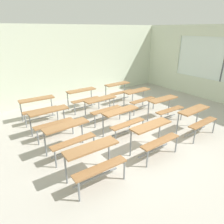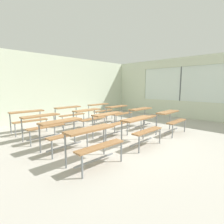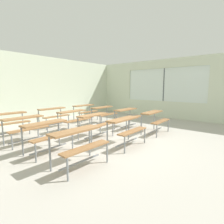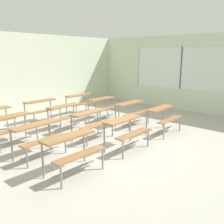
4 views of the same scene
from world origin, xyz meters
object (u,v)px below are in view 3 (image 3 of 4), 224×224
object	(u,v)px
desk_bench_r1c2	(128,114)
desk_bench_r3c0	(9,119)
desk_bench_r0c2	(155,117)
desk_bench_r1c1	(96,120)
desk_bench_r0c1	(126,125)
desk_bench_r2c1	(74,116)
desk_bench_r1c0	(48,130)
desk_bench_r2c2	(104,111)
desk_bench_r0c0	(79,139)
desk_bench_r3c1	(54,113)
desk_bench_r2c0	(25,124)
desk_bench_r3c2	(85,109)

from	to	relation	value
desk_bench_r1c2	desk_bench_r3c0	xyz separation A→B (m)	(-3.35, 2.39, 0.00)
desk_bench_r0c2	desk_bench_r1c1	bearing A→B (deg)	144.53
desk_bench_r0c1	desk_bench_r2c1	world-z (taller)	same
desk_bench_r1c0	desk_bench_r1c2	xyz separation A→B (m)	(3.36, -0.03, 0.00)
desk_bench_r1c0	desk_bench_r2c1	bearing A→B (deg)	31.59
desk_bench_r1c1	desk_bench_r0c2	bearing A→B (deg)	-36.00
desk_bench_r2c2	desk_bench_r1c2	bearing A→B (deg)	-89.51
desk_bench_r0c0	desk_bench_r3c1	world-z (taller)	same
desk_bench_r2c0	desk_bench_r2c1	size ratio (longest dim) A/B	0.99
desk_bench_r1c2	desk_bench_r3c1	bearing A→B (deg)	125.67
desk_bench_r2c2	desk_bench_r3c1	bearing A→B (deg)	141.28
desk_bench_r1c1	desk_bench_r2c0	xyz separation A→B (m)	(-1.63, 1.18, 0.00)
desk_bench_r0c1	desk_bench_r0c2	world-z (taller)	same
desk_bench_r2c2	desk_bench_r1c0	bearing A→B (deg)	-162.11
desk_bench_r0c1	desk_bench_r0c2	size ratio (longest dim) A/B	0.99
desk_bench_r3c1	desk_bench_r1c1	bearing A→B (deg)	-91.35
desk_bench_r0c0	desk_bench_r3c0	xyz separation A→B (m)	(0.01, 3.54, 0.00)
desk_bench_r1c0	desk_bench_r1c1	distance (m)	1.62
desk_bench_r0c1	desk_bench_r2c2	world-z (taller)	same
desk_bench_r1c1	desk_bench_r3c0	world-z (taller)	same
desk_bench_r0c0	desk_bench_r2c2	xyz separation A→B (m)	(3.32, 2.35, 0.00)
desk_bench_r0c1	desk_bench_r2c2	distance (m)	2.89
desk_bench_r1c1	desk_bench_r3c2	xyz separation A→B (m)	(1.71, 2.39, 0.00)
desk_bench_r0c0	desk_bench_r2c2	distance (m)	4.07
desk_bench_r0c1	desk_bench_r1c0	size ratio (longest dim) A/B	0.98
desk_bench_r2c0	desk_bench_r3c1	size ratio (longest dim) A/B	1.01
desk_bench_r1c2	desk_bench_r1c1	bearing A→B (deg)	-179.45
desk_bench_r3c2	desk_bench_r1c2	bearing A→B (deg)	-90.30
desk_bench_r0c1	desk_bench_r1c0	xyz separation A→B (m)	(-1.64, 1.17, 0.00)
desk_bench_r1c2	desk_bench_r2c0	distance (m)	3.58
desk_bench_r2c2	desk_bench_r3c2	size ratio (longest dim) A/B	1.00
desk_bench_r0c0	desk_bench_r3c1	distance (m)	3.97
desk_bench_r0c2	desk_bench_r2c0	bearing A→B (deg)	143.53
desk_bench_r0c2	desk_bench_r1c2	world-z (taller)	same
desk_bench_r1c1	desk_bench_r1c0	bearing A→B (deg)	177.42
desk_bench_r2c1	desk_bench_r3c1	xyz separation A→B (m)	(-0.04, 1.25, 0.00)
desk_bench_r1c0	desk_bench_r3c1	distance (m)	2.94
desk_bench_r1c2	desk_bench_r2c1	xyz separation A→B (m)	(-1.66, 1.20, 0.00)
desk_bench_r2c1	desk_bench_r3c1	distance (m)	1.26
desk_bench_r1c1	desk_bench_r1c2	world-z (taller)	same
desk_bench_r1c2	desk_bench_r2c2	xyz separation A→B (m)	(-0.05, 1.21, 0.00)
desk_bench_r2c0	desk_bench_r1c2	bearing A→B (deg)	-20.74
desk_bench_r0c1	desk_bench_r3c1	size ratio (longest dim) A/B	1.01
desk_bench_r0c1	desk_bench_r1c1	size ratio (longest dim) A/B	0.99
desk_bench_r0c1	desk_bench_r2c0	size ratio (longest dim) A/B	1.00
desk_bench_r0c2	desk_bench_r1c0	world-z (taller)	same
desk_bench_r2c0	desk_bench_r3c2	distance (m)	3.55
desk_bench_r3c0	desk_bench_r3c1	xyz separation A→B (m)	(1.66, 0.06, 0.00)
desk_bench_r3c1	desk_bench_r2c2	bearing A→B (deg)	-37.16
desk_bench_r2c1	desk_bench_r3c0	size ratio (longest dim) A/B	1.00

